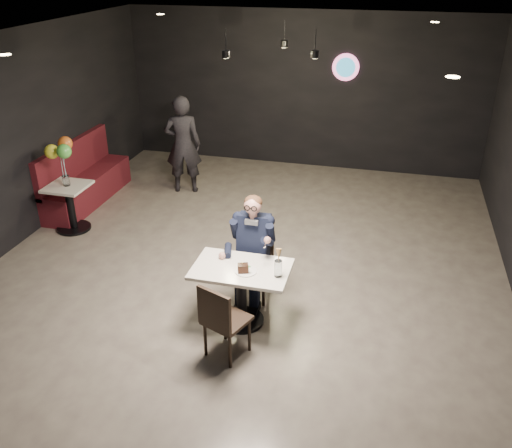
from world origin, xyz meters
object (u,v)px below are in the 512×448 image
(sundae_glass, at_px, (278,269))
(balloon_vase, at_px, (66,181))
(chair_near, at_px, (227,318))
(chair_far, at_px, (254,265))
(booth_bench, at_px, (85,173))
(passerby, at_px, (183,145))
(side_table, at_px, (71,208))
(seated_man, at_px, (253,247))
(main_table, at_px, (242,295))

(sundae_glass, height_order, balloon_vase, sundae_glass)
(chair_near, bearing_deg, chair_far, 111.68)
(chair_near, bearing_deg, booth_bench, 159.31)
(chair_far, xyz_separation_m, passerby, (-2.07, 2.99, 0.41))
(chair_near, bearing_deg, passerby, 138.37)
(chair_far, bearing_deg, balloon_vase, 161.32)
(sundae_glass, distance_m, side_table, 4.07)
(passerby, bearing_deg, chair_far, 109.46)
(sundae_glass, bearing_deg, balloon_vase, 154.96)
(sundae_glass, bearing_deg, seated_man, 125.32)
(chair_far, height_order, balloon_vase, chair_far)
(seated_man, relative_size, balloon_vase, 9.09)
(chair_near, distance_m, balloon_vase, 3.93)
(chair_far, height_order, passerby, passerby)
(sundae_glass, bearing_deg, passerby, 124.79)
(main_table, distance_m, seated_man, 0.65)
(booth_bench, xyz_separation_m, balloon_vase, (0.30, -1.00, 0.29))
(chair_near, relative_size, sundae_glass, 4.70)
(chair_near, relative_size, balloon_vase, 5.81)
(sundae_glass, bearing_deg, chair_near, -131.23)
(main_table, bearing_deg, seated_man, 90.00)
(seated_man, distance_m, sundae_glass, 0.77)
(chair_near, distance_m, side_table, 3.91)
(chair_near, distance_m, sundae_glass, 0.77)
(side_table, bearing_deg, seated_man, -18.68)
(sundae_glass, relative_size, balloon_vase, 1.24)
(sundae_glass, relative_size, passerby, 0.11)
(chair_far, xyz_separation_m, sundae_glass, (0.44, -0.62, 0.39))
(booth_bench, bearing_deg, side_table, -73.30)
(main_table, height_order, seated_man, seated_man)
(chair_near, bearing_deg, sundae_glass, 70.46)
(chair_far, bearing_deg, chair_near, -90.00)
(chair_far, relative_size, chair_near, 1.00)
(chair_far, bearing_deg, side_table, 161.32)
(booth_bench, bearing_deg, sundae_glass, -34.37)
(main_table, xyz_separation_m, sundae_glass, (0.44, -0.07, 0.47))
(main_table, distance_m, balloon_vase, 3.65)
(seated_man, relative_size, sundae_glass, 7.36)
(booth_bench, xyz_separation_m, passerby, (1.46, 0.89, 0.34))
(side_table, height_order, balloon_vase, balloon_vase)
(chair_near, height_order, passerby, passerby)
(booth_bench, height_order, balloon_vase, booth_bench)
(chair_far, bearing_deg, seated_man, 0.00)
(side_table, distance_m, passerby, 2.28)
(chair_near, xyz_separation_m, balloon_vase, (-3.23, 2.22, 0.37))
(booth_bench, relative_size, side_table, 2.87)
(main_table, xyz_separation_m, passerby, (-2.07, 3.54, 0.50))
(balloon_vase, height_order, passerby, passerby)
(chair_far, xyz_separation_m, side_table, (-3.23, 1.09, -0.08))
(chair_far, distance_m, side_table, 3.41)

